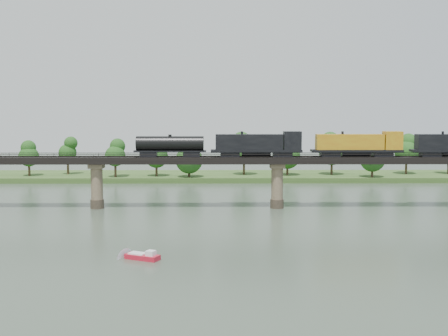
{
  "coord_description": "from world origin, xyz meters",
  "views": [
    {
      "loc": [
        -12.88,
        -93.4,
        21.4
      ],
      "look_at": [
        -11.81,
        30.0,
        9.0
      ],
      "focal_mm": 45.0,
      "sensor_mm": 36.0,
      "label": 1
    }
  ],
  "objects": [
    {
      "name": "freight_train",
      "position": [
        10.28,
        30.0,
        14.17
      ],
      "size": [
        81.33,
        3.17,
        5.6
      ],
      "color": "black",
      "rests_on": "bridge"
    },
    {
      "name": "far_treeline",
      "position": [
        -8.21,
        80.52,
        8.83
      ],
      "size": [
        289.06,
        17.54,
        13.6
      ],
      "color": "#382619",
      "rests_on": "far_bank"
    },
    {
      "name": "bridge_superstructure",
      "position": [
        0.0,
        30.0,
        11.79
      ],
      "size": [
        220.0,
        4.9,
        0.75
      ],
      "color": "black",
      "rests_on": "bridge"
    },
    {
      "name": "far_bank",
      "position": [
        0.0,
        85.0,
        0.8
      ],
      "size": [
        300.0,
        24.0,
        1.6
      ],
      "primitive_type": "cube",
      "color": "#325120",
      "rests_on": "ground"
    },
    {
      "name": "ground",
      "position": [
        0.0,
        0.0,
        0.0
      ],
      "size": [
        400.0,
        400.0,
        0.0
      ],
      "primitive_type": "plane",
      "color": "#354335",
      "rests_on": "ground"
    },
    {
      "name": "bridge",
      "position": [
        0.0,
        30.0,
        5.46
      ],
      "size": [
        236.0,
        30.0,
        11.5
      ],
      "color": "#473A2D",
      "rests_on": "ground"
    },
    {
      "name": "motorboat",
      "position": [
        -24.0,
        -13.46,
        0.49
      ],
      "size": [
        5.43,
        3.84,
        1.44
      ],
      "rotation": [
        0.0,
        0.0,
        -0.44
      ],
      "color": "red",
      "rests_on": "ground"
    }
  ]
}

